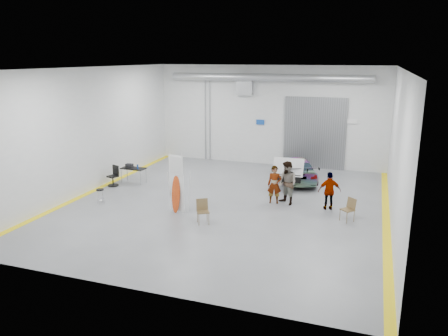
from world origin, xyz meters
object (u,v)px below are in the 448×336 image
(sedan_car, at_px, (295,169))
(person_c, at_px, (329,191))
(folding_chair_far, at_px, (347,214))
(office_chair, at_px, (113,177))
(shop_stool, at_px, (100,197))
(person_a, at_px, (274,185))
(person_b, at_px, (287,183))
(work_table, at_px, (132,168))
(folding_chair_near, at_px, (203,216))
(surfboard_display, at_px, (177,189))

(sedan_car, bearing_deg, person_c, 96.77)
(folding_chair_far, distance_m, office_chair, 11.80)
(shop_stool, bearing_deg, folding_chair_far, 7.68)
(person_a, relative_size, person_b, 0.88)
(shop_stool, distance_m, work_table, 3.55)
(person_c, relative_size, folding_chair_near, 1.72)
(work_table, bearing_deg, office_chair, -129.17)
(person_a, relative_size, office_chair, 1.67)
(folding_chair_near, xyz_separation_m, folding_chair_far, (5.41, 2.13, -0.01))
(person_b, relative_size, work_table, 1.50)
(work_table, distance_m, office_chair, 1.09)
(work_table, bearing_deg, surfboard_display, -39.11)
(person_a, xyz_separation_m, work_table, (-7.78, 0.78, -0.06))
(person_a, bearing_deg, shop_stool, -171.04)
(sedan_car, relative_size, office_chair, 4.25)
(person_a, relative_size, person_c, 1.03)
(folding_chair_near, bearing_deg, folding_chair_far, -9.76)
(person_c, xyz_separation_m, surfboard_display, (-6.04, -2.54, 0.24))
(sedan_car, relative_size, person_b, 2.25)
(person_b, bearing_deg, folding_chair_far, 11.17)
(sedan_car, distance_m, folding_chair_near, 7.81)
(surfboard_display, bearing_deg, person_c, 36.45)
(sedan_car, xyz_separation_m, person_a, (-0.21, -4.04, 0.23))
(office_chair, bearing_deg, surfboard_display, -9.69)
(person_a, relative_size, folding_chair_near, 1.78)
(office_chair, bearing_deg, person_c, 18.25)
(shop_stool, bearing_deg, office_chair, 111.37)
(folding_chair_near, bearing_deg, office_chair, 120.48)
(work_table, bearing_deg, shop_stool, -83.44)
(person_b, xyz_separation_m, folding_chair_near, (-2.68, -3.44, -0.68))
(person_c, xyz_separation_m, work_table, (-10.22, 0.86, -0.03))
(person_a, height_order, folding_chair_far, person_a)
(person_b, distance_m, office_chair, 9.02)
(person_a, bearing_deg, surfboard_display, -155.20)
(folding_chair_far, relative_size, office_chair, 0.92)
(sedan_car, height_order, person_a, person_a)
(person_c, relative_size, shop_stool, 2.41)
(shop_stool, bearing_deg, work_table, 96.56)
(surfboard_display, bearing_deg, office_chair, 165.39)
(person_b, relative_size, office_chair, 1.89)
(person_a, distance_m, office_chair, 8.44)
(work_table, bearing_deg, person_c, -4.81)
(surfboard_display, xyz_separation_m, office_chair, (-4.84, 2.60, -0.62))
(folding_chair_far, relative_size, work_table, 0.73)
(sedan_car, distance_m, person_b, 4.04)
(folding_chair_far, bearing_deg, person_c, 167.10)
(person_c, height_order, folding_chair_far, person_c)
(shop_stool, bearing_deg, sedan_car, 41.67)
(folding_chair_far, distance_m, work_table, 11.28)
(person_b, bearing_deg, surfboard_display, -110.76)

